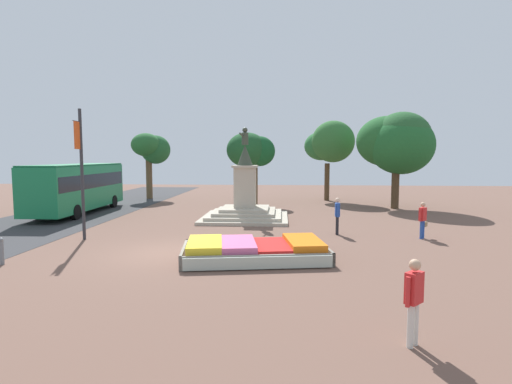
# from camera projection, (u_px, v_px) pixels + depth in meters

# --- Properties ---
(ground_plane) EXTENTS (74.77, 74.77, 0.00)m
(ground_plane) POSITION_uv_depth(u_px,v_px,m) (167.00, 253.00, 15.47)
(ground_plane) COLOR brown
(flower_planter) EXTENTS (5.58, 3.63, 0.71)m
(flower_planter) POSITION_uv_depth(u_px,v_px,m) (254.00, 251.00, 14.47)
(flower_planter) COLOR #38281C
(flower_planter) RESTS_ON ground_plane
(statue_monument) EXTENTS (5.04, 5.04, 5.43)m
(statue_monument) POSITION_uv_depth(u_px,v_px,m) (245.00, 203.00, 23.78)
(statue_monument) COLOR #B4AA96
(statue_monument) RESTS_ON ground_plane
(banner_pole) EXTENTS (0.14, 0.68, 5.83)m
(banner_pole) POSITION_uv_depth(u_px,v_px,m) (82.00, 171.00, 17.71)
(banner_pole) COLOR #2D2D33
(banner_pole) RESTS_ON ground_plane
(city_bus) EXTENTS (2.70, 9.46, 3.23)m
(city_bus) POSITION_uv_depth(u_px,v_px,m) (77.00, 185.00, 26.07)
(city_bus) COLOR #197A47
(city_bus) RESTS_ON ground_plane
(pedestrian_with_handbag) EXTENTS (0.54, 0.59, 1.67)m
(pedestrian_with_handbag) POSITION_uv_depth(u_px,v_px,m) (423.00, 218.00, 18.11)
(pedestrian_with_handbag) COLOR #264CA5
(pedestrian_with_handbag) RESTS_ON ground_plane
(pedestrian_near_planter) EXTENTS (0.24, 0.57, 1.77)m
(pedestrian_near_planter) POSITION_uv_depth(u_px,v_px,m) (337.00, 213.00, 19.03)
(pedestrian_near_planter) COLOR black
(pedestrian_near_planter) RESTS_ON ground_plane
(pedestrian_crossing_plaza) EXTENTS (0.43, 0.43, 1.75)m
(pedestrian_crossing_plaza) POSITION_uv_depth(u_px,v_px,m) (414.00, 296.00, 7.78)
(pedestrian_crossing_plaza) COLOR beige
(pedestrian_crossing_plaza) RESTS_ON ground_plane
(kerb_bollard_mid_a) EXTENTS (0.16, 0.16, 0.95)m
(kerb_bollard_mid_a) POSITION_uv_depth(u_px,v_px,m) (2.00, 251.00, 13.74)
(kerb_bollard_mid_a) COLOR slate
(kerb_bollard_mid_a) RESTS_ON ground_plane
(park_tree_far_left) EXTENTS (4.10, 3.98, 6.69)m
(park_tree_far_left) POSITION_uv_depth(u_px,v_px,m) (329.00, 144.00, 33.54)
(park_tree_far_left) COLOR #4C3823
(park_tree_far_left) RESTS_ON ground_plane
(park_tree_behind_statue) EXTENTS (3.75, 3.31, 5.58)m
(park_tree_behind_statue) POSITION_uv_depth(u_px,v_px,m) (250.00, 150.00, 30.74)
(park_tree_behind_statue) COLOR brown
(park_tree_behind_statue) RESTS_ON ground_plane
(park_tree_far_right) EXTENTS (5.29, 5.30, 6.89)m
(park_tree_far_right) POSITION_uv_depth(u_px,v_px,m) (397.00, 142.00, 28.65)
(park_tree_far_right) COLOR #4C3823
(park_tree_far_right) RESTS_ON ground_plane
(park_tree_street_side) EXTENTS (3.15, 3.33, 5.75)m
(park_tree_street_side) POSITION_uv_depth(u_px,v_px,m) (151.00, 149.00, 34.99)
(park_tree_street_side) COLOR brown
(park_tree_street_side) RESTS_ON ground_plane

